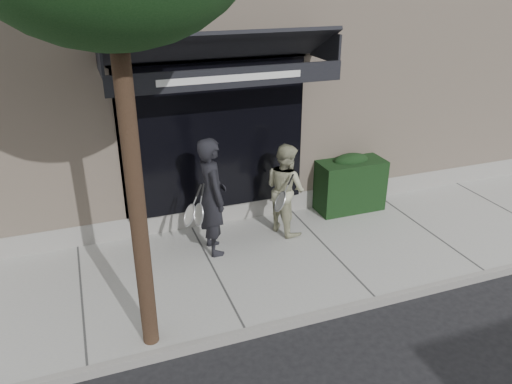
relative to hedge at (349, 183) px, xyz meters
name	(u,v)px	position (x,y,z in m)	size (l,w,h in m)	color
ground	(326,253)	(-1.10, -1.25, -0.66)	(80.00, 80.00, 0.00)	black
sidewalk	(327,250)	(-1.10, -1.25, -0.60)	(20.00, 3.00, 0.12)	#969791
curb	(377,302)	(-1.10, -2.80, -0.59)	(20.00, 0.10, 0.14)	gray
building_facade	(234,49)	(-1.11, 3.71, 2.08)	(14.30, 8.04, 5.64)	beige
hedge	(349,183)	(0.00, 0.00, 0.00)	(1.30, 0.70, 1.14)	black
pedestrian_front	(212,197)	(-2.93, -0.66, 0.45)	(0.80, 0.83, 1.98)	black
pedestrian_back	(285,189)	(-1.54, -0.42, 0.28)	(0.83, 0.99, 1.64)	#ADAC8B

